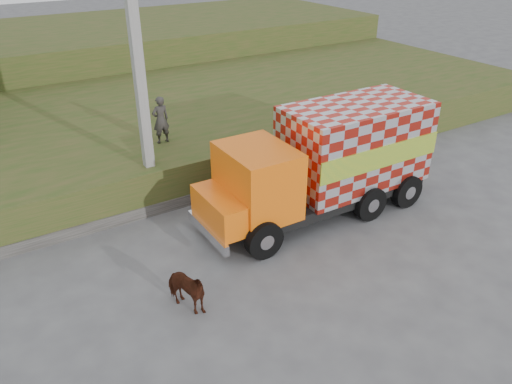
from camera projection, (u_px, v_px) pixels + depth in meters
ground at (250, 266)px, 13.85m from camera, size 120.00×120.00×0.00m
embankment at (126, 130)px, 20.97m from camera, size 40.00×12.00×1.50m
embankment_far at (57, 56)px, 29.59m from camera, size 40.00×12.00×3.00m
retaining_strip at (128, 214)px, 15.96m from camera, size 16.00×0.50×0.40m
utility_pole at (141, 87)px, 14.90m from camera, size 1.20×0.30×8.00m
cargo_truck at (328, 161)px, 15.74m from camera, size 7.79×2.77×3.46m
cow at (185, 291)px, 12.02m from camera, size 1.12×1.51×1.16m
pedestrian at (161, 120)px, 17.44m from camera, size 0.64×0.44×1.69m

